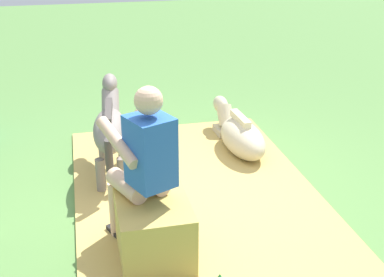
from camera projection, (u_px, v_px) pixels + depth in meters
name	position (u px, v px, depth m)	size (l,w,h in m)	color
ground_plane	(188.00, 199.00, 4.70)	(24.00, 24.00, 0.00)	#568442
hay_patch	(194.00, 189.00, 4.87)	(3.21, 2.24, 0.02)	tan
hay_bale	(154.00, 232.00, 3.79)	(0.62, 0.53, 0.49)	tan
person_seated	(143.00, 162.00, 3.71)	(0.72, 0.57, 1.37)	#D8AD8C
pony_standing	(110.00, 127.00, 4.97)	(1.35, 0.40, 0.88)	slate
pony_lying	(239.00, 134.00, 5.63)	(1.34, 0.45, 0.42)	beige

